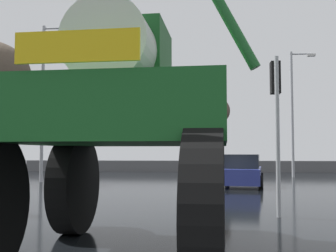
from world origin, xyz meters
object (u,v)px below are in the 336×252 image
oversize_sprayer (122,130)px  streetlight_far_left (45,94)px  sedan_ahead (242,171)px  traffic_signal_near_right (276,100)px  streetlight_far_right (294,108)px  bare_tree_far_center (212,111)px

oversize_sprayer → streetlight_far_left: (-7.63, 15.13, 2.81)m
oversize_sprayer → sedan_ahead: 13.62m
traffic_signal_near_right → streetlight_far_right: size_ratio=0.50×
traffic_signal_near_right → streetlight_far_right: (3.73, 16.41, 1.54)m
sedan_ahead → traffic_signal_near_right: (0.20, -8.89, 2.27)m
traffic_signal_near_right → oversize_sprayer: bearing=-125.4°
oversize_sprayer → bare_tree_far_center: bare_tree_far_center is taller
oversize_sprayer → bare_tree_far_center: size_ratio=0.79×
sedan_ahead → bare_tree_far_center: 18.55m
oversize_sprayer → streetlight_far_right: 22.01m
streetlight_far_left → bare_tree_far_center: 18.51m
oversize_sprayer → sedan_ahead: bearing=-10.3°
oversize_sprayer → sedan_ahead: oversize_sprayer is taller
oversize_sprayer → streetlight_far_right: (6.83, 20.77, 2.54)m
traffic_signal_near_right → bare_tree_far_center: size_ratio=0.60×
oversize_sprayer → streetlight_far_left: 17.18m
oversize_sprayer → streetlight_far_left: streetlight_far_left is taller
traffic_signal_near_right → bare_tree_far_center: bare_tree_far_center is taller
sedan_ahead → streetlight_far_left: bearing=87.6°
oversize_sprayer → sedan_ahead: (2.90, 13.25, -1.27)m
sedan_ahead → bare_tree_far_center: bearing=11.8°
oversize_sprayer → traffic_signal_near_right: 5.44m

